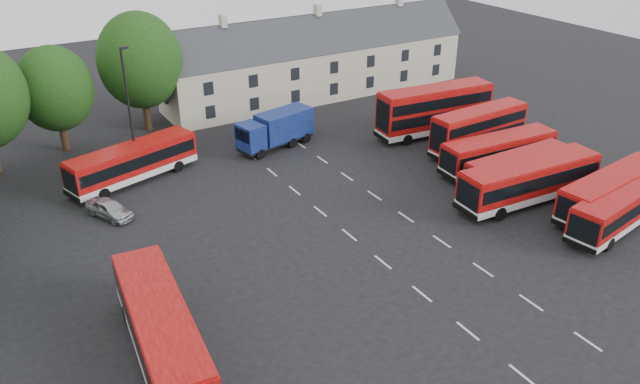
{
  "coord_description": "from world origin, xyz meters",
  "views": [
    {
      "loc": [
        -21.03,
        -29.18,
        22.7
      ],
      "look_at": [
        -0.58,
        5.07,
        2.2
      ],
      "focal_mm": 35.0,
      "sensor_mm": 36.0,
      "label": 1
    }
  ],
  "objects_px": {
    "silver_car": "(109,209)",
    "bus_west": "(161,328)",
    "bus_dd_south": "(479,128)",
    "bus_row_a": "(622,205)",
    "box_truck": "(276,129)",
    "lamppost": "(130,110)"
  },
  "relations": [
    {
      "from": "bus_dd_south",
      "to": "bus_row_a",
      "type": "bearing_deg",
      "value": -96.1
    },
    {
      "from": "box_truck",
      "to": "lamppost",
      "type": "bearing_deg",
      "value": 164.08
    },
    {
      "from": "bus_west",
      "to": "silver_car",
      "type": "relative_size",
      "value": 3.04
    },
    {
      "from": "bus_west",
      "to": "box_truck",
      "type": "relative_size",
      "value": 1.55
    },
    {
      "from": "bus_row_a",
      "to": "lamppost",
      "type": "bearing_deg",
      "value": 126.01
    },
    {
      "from": "bus_west",
      "to": "silver_car",
      "type": "height_order",
      "value": "bus_west"
    },
    {
      "from": "bus_row_a",
      "to": "bus_west",
      "type": "relative_size",
      "value": 0.9
    },
    {
      "from": "bus_dd_south",
      "to": "box_truck",
      "type": "distance_m",
      "value": 18.29
    },
    {
      "from": "box_truck",
      "to": "silver_car",
      "type": "distance_m",
      "value": 17.49
    },
    {
      "from": "bus_west",
      "to": "silver_car",
      "type": "bearing_deg",
      "value": 0.43
    },
    {
      "from": "bus_dd_south",
      "to": "lamppost",
      "type": "distance_m",
      "value": 30.14
    },
    {
      "from": "silver_car",
      "to": "box_truck",
      "type": "bearing_deg",
      "value": -7.49
    },
    {
      "from": "bus_west",
      "to": "bus_dd_south",
      "type": "bearing_deg",
      "value": -64.91
    },
    {
      "from": "bus_dd_south",
      "to": "lamppost",
      "type": "relative_size",
      "value": 0.92
    },
    {
      "from": "box_truck",
      "to": "lamppost",
      "type": "xyz_separation_m",
      "value": [
        -12.68,
        0.75,
        3.91
      ]
    },
    {
      "from": "bus_dd_south",
      "to": "box_truck",
      "type": "relative_size",
      "value": 1.27
    },
    {
      "from": "bus_dd_south",
      "to": "silver_car",
      "type": "distance_m",
      "value": 32.19
    },
    {
      "from": "bus_dd_south",
      "to": "box_truck",
      "type": "bearing_deg",
      "value": 143.71
    },
    {
      "from": "box_truck",
      "to": "silver_car",
      "type": "xyz_separation_m",
      "value": [
        -16.6,
        -5.39,
        -1.16
      ]
    },
    {
      "from": "silver_car",
      "to": "bus_west",
      "type": "bearing_deg",
      "value": -120.27
    },
    {
      "from": "bus_row_a",
      "to": "silver_car",
      "type": "bearing_deg",
      "value": 137.17
    },
    {
      "from": "bus_west",
      "to": "lamppost",
      "type": "bearing_deg",
      "value": -7.85
    }
  ]
}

